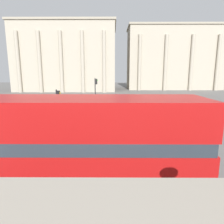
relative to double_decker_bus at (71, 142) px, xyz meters
The scene contains 9 objects.
double_decker_bus is the anchor object (origin of this frame).
plaza_building_left 52.45m from the double_decker_bus, 102.29° to the left, with size 26.77×17.08×17.67m.
plaza_building_right 58.00m from the double_decker_bus, 70.36° to the left, with size 27.13×11.84×17.95m.
traffic_light_near 7.27m from the double_decker_bus, 36.43° to the left, with size 0.42×0.24×3.49m.
traffic_light_mid 10.22m from the double_decker_bus, 108.01° to the left, with size 0.42×0.24×3.41m.
traffic_light_far 18.73m from the double_decker_bus, 92.07° to the left, with size 0.42×0.24×4.14m.
car_black 24.67m from the double_decker_bus, 99.88° to the left, with size 4.20×1.93×1.35m.
pedestrian_olive 11.24m from the double_decker_bus, 68.59° to the left, with size 0.32×0.32×1.70m.
pedestrian_white 19.10m from the double_decker_bus, 97.49° to the left, with size 0.32×0.32×1.60m.
Camera 1 is at (-0.34, -2.06, 4.79)m, focal length 32.00 mm.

